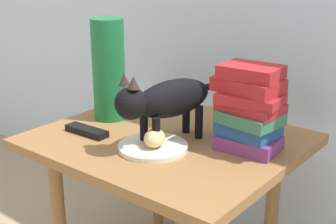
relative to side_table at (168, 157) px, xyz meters
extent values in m
cube|color=olive|center=(0.00, 0.00, 0.05)|extent=(0.76, 0.65, 0.03)
cylinder|color=olive|center=(-0.25, -0.25, -0.21)|extent=(0.04, 0.04, 0.50)
cylinder|color=olive|center=(-0.25, 0.25, -0.21)|extent=(0.04, 0.04, 0.50)
cylinder|color=olive|center=(0.25, 0.25, -0.21)|extent=(0.04, 0.04, 0.50)
cylinder|color=silver|center=(0.03, -0.10, 0.08)|extent=(0.20, 0.20, 0.01)
ellipsoid|color=#E0BC7A|center=(0.04, -0.11, 0.11)|extent=(0.09, 0.10, 0.05)
cylinder|color=black|center=(0.04, -0.10, 0.12)|extent=(0.02, 0.02, 0.10)
cylinder|color=black|center=(-0.02, -0.09, 0.12)|extent=(0.02, 0.02, 0.10)
cylinder|color=black|center=(0.08, 0.05, 0.12)|extent=(0.02, 0.02, 0.10)
cylinder|color=black|center=(0.02, 0.07, 0.12)|extent=(0.02, 0.02, 0.10)
ellipsoid|color=black|center=(0.03, -0.01, 0.20)|extent=(0.15, 0.27, 0.11)
sphere|color=black|center=(0.00, -0.16, 0.22)|extent=(0.09, 0.09, 0.09)
cone|color=#332224|center=(0.02, -0.17, 0.28)|extent=(0.03, 0.03, 0.03)
cone|color=#332224|center=(-0.03, -0.16, 0.28)|extent=(0.03, 0.03, 0.03)
cylinder|color=black|center=(0.08, 0.18, 0.21)|extent=(0.06, 0.16, 0.02)
cube|color=#72337A|center=(0.24, 0.06, 0.09)|extent=(0.18, 0.13, 0.04)
cube|color=#1E4C8C|center=(0.24, 0.07, 0.13)|extent=(0.16, 0.13, 0.04)
cube|color=#336B4C|center=(0.24, 0.06, 0.17)|extent=(0.18, 0.14, 0.03)
cube|color=maroon|center=(0.24, 0.06, 0.20)|extent=(0.18, 0.13, 0.03)
cube|color=maroon|center=(0.25, 0.05, 0.23)|extent=(0.18, 0.14, 0.03)
cube|color=maroon|center=(0.23, 0.07, 0.26)|extent=(0.19, 0.13, 0.04)
cube|color=maroon|center=(0.24, 0.07, 0.30)|extent=(0.17, 0.13, 0.04)
cylinder|color=#196B38|center=(-0.26, 0.02, 0.24)|extent=(0.11, 0.11, 0.34)
cube|color=black|center=(-0.21, -0.14, 0.08)|extent=(0.15, 0.05, 0.02)
camera|label=1|loc=(0.85, -1.07, 0.61)|focal=51.29mm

